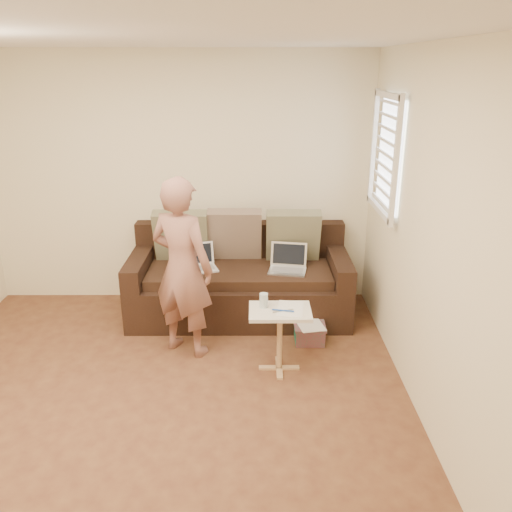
# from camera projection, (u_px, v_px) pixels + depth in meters

# --- Properties ---
(floor) EXTENTS (4.50, 4.50, 0.00)m
(floor) POSITION_uv_depth(u_px,v_px,m) (147.00, 424.00, 3.78)
(floor) COLOR #4F291D
(floor) RESTS_ON ground
(ceiling) EXTENTS (4.50, 4.50, 0.00)m
(ceiling) POSITION_uv_depth(u_px,v_px,m) (112.00, 35.00, 2.88)
(ceiling) COLOR white
(ceiling) RESTS_ON wall_back
(wall_back) EXTENTS (4.00, 0.00, 4.00)m
(wall_back) POSITION_uv_depth(u_px,v_px,m) (179.00, 181.00, 5.44)
(wall_back) COLOR beige
(wall_back) RESTS_ON ground
(wall_right) EXTENTS (0.00, 4.50, 4.50)m
(wall_right) POSITION_uv_depth(u_px,v_px,m) (444.00, 255.00, 3.34)
(wall_right) COLOR beige
(wall_right) RESTS_ON ground
(window_blinds) EXTENTS (0.12, 0.88, 1.08)m
(window_blinds) POSITION_uv_depth(u_px,v_px,m) (386.00, 154.00, 4.61)
(window_blinds) COLOR white
(window_blinds) RESTS_ON wall_right
(sofa) EXTENTS (2.20, 0.95, 0.85)m
(sofa) POSITION_uv_depth(u_px,v_px,m) (239.00, 276.00, 5.30)
(sofa) COLOR black
(sofa) RESTS_ON ground
(pillow_left) EXTENTS (0.55, 0.29, 0.57)m
(pillow_left) POSITION_uv_depth(u_px,v_px,m) (181.00, 236.00, 5.36)
(pillow_left) COLOR #68684D
(pillow_left) RESTS_ON sofa
(pillow_mid) EXTENTS (0.55, 0.27, 0.57)m
(pillow_mid) POSITION_uv_depth(u_px,v_px,m) (235.00, 235.00, 5.40)
(pillow_mid) COLOR #725B51
(pillow_mid) RESTS_ON sofa
(pillow_right) EXTENTS (0.55, 0.28, 0.57)m
(pillow_right) POSITION_uv_depth(u_px,v_px,m) (293.00, 236.00, 5.36)
(pillow_right) COLOR #68684D
(pillow_right) RESTS_ON sofa
(laptop_silver) EXTENTS (0.40, 0.32, 0.24)m
(laptop_silver) POSITION_uv_depth(u_px,v_px,m) (287.00, 272.00, 5.16)
(laptop_silver) COLOR #B7BABC
(laptop_silver) RESTS_ON sofa
(laptop_white) EXTENTS (0.40, 0.34, 0.25)m
(laptop_white) POSITION_uv_depth(u_px,v_px,m) (200.00, 270.00, 5.20)
(laptop_white) COLOR white
(laptop_white) RESTS_ON sofa
(person) EXTENTS (0.70, 0.62, 1.61)m
(person) POSITION_uv_depth(u_px,v_px,m) (182.00, 268.00, 4.48)
(person) COLOR #85484C
(person) RESTS_ON ground
(side_table) EXTENTS (0.51, 0.36, 0.56)m
(side_table) POSITION_uv_depth(u_px,v_px,m) (280.00, 340.00, 4.37)
(side_table) COLOR silver
(side_table) RESTS_ON ground
(drinking_glass) EXTENTS (0.07, 0.07, 0.12)m
(drinking_glass) POSITION_uv_depth(u_px,v_px,m) (264.00, 300.00, 4.30)
(drinking_glass) COLOR silver
(drinking_glass) RESTS_ON side_table
(scissors) EXTENTS (0.19, 0.13, 0.02)m
(scissors) POSITION_uv_depth(u_px,v_px,m) (283.00, 311.00, 4.24)
(scissors) COLOR silver
(scissors) RESTS_ON side_table
(paper_on_table) EXTENTS (0.25, 0.33, 0.00)m
(paper_on_table) POSITION_uv_depth(u_px,v_px,m) (290.00, 309.00, 4.28)
(paper_on_table) COLOR white
(paper_on_table) RESTS_ON side_table
(striped_box) EXTENTS (0.29, 0.29, 0.18)m
(striped_box) POSITION_uv_depth(u_px,v_px,m) (309.00, 332.00, 4.88)
(striped_box) COLOR #B91B44
(striped_box) RESTS_ON ground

